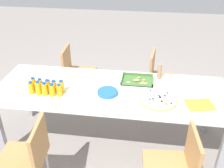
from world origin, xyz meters
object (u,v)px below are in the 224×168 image
(plate_stack, at_px, (108,92))
(juice_bottle_4, at_px, (59,90))
(juice_bottle_0, at_px, (31,88))
(juice_bottle_6, at_px, (40,85))
(juice_bottle_8, at_px, (54,86))
(cardboard_tube, at_px, (159,72))
(chair_far_left, at_px, (75,70))
(party_table, at_px, (110,94))
(juice_bottle_5, at_px, (34,84))
(chair_near_left, at_px, (28,156))
(chair_near_right, at_px, (176,165))
(fruit_pizza, at_px, (158,100))
(napkin_stack, at_px, (202,91))
(juice_bottle_9, at_px, (62,86))
(juice_bottle_2, at_px, (45,89))
(snack_tray, at_px, (137,80))
(juice_bottle_1, at_px, (38,88))
(paper_folder, at_px, (200,105))
(chair_far_right, at_px, (160,76))
(juice_bottle_3, at_px, (52,90))
(juice_bottle_7, at_px, (48,86))

(plate_stack, bearing_deg, juice_bottle_4, -168.03)
(juice_bottle_0, distance_m, juice_bottle_6, 0.10)
(juice_bottle_8, height_order, cardboard_tube, cardboard_tube)
(chair_far_left, xyz_separation_m, plate_stack, (0.60, -0.90, 0.25))
(party_table, bearing_deg, juice_bottle_5, -171.57)
(party_table, xyz_separation_m, plate_stack, (-0.01, -0.09, 0.08))
(juice_bottle_4, relative_size, juice_bottle_8, 1.01)
(chair_far_left, bearing_deg, chair_near_left, -1.73)
(chair_near_left, relative_size, juice_bottle_8, 6.21)
(chair_far_left, distance_m, chair_near_right, 2.00)
(fruit_pizza, distance_m, napkin_stack, 0.51)
(chair_near_left, relative_size, juice_bottle_9, 6.08)
(juice_bottle_0, bearing_deg, juice_bottle_2, -2.74)
(juice_bottle_6, relative_size, napkin_stack, 0.92)
(chair_near_left, height_order, snack_tray, chair_near_left)
(juice_bottle_5, relative_size, juice_bottle_9, 1.05)
(juice_bottle_1, xyz_separation_m, snack_tray, (0.98, 0.40, -0.06))
(juice_bottle_0, height_order, snack_tray, juice_bottle_0)
(chair_near_left, relative_size, paper_folder, 3.19)
(juice_bottle_8, bearing_deg, cardboard_tube, 21.67)
(chair_far_right, height_order, cardboard_tube, cardboard_tube)
(juice_bottle_6, bearing_deg, juice_bottle_0, -132.56)
(snack_tray, height_order, paper_folder, snack_tray)
(fruit_pizza, bearing_deg, snack_tray, 122.07)
(snack_tray, xyz_separation_m, cardboard_tube, (0.24, 0.10, 0.08))
(juice_bottle_1, distance_m, juice_bottle_2, 0.07)
(plate_stack, bearing_deg, chair_far_left, 123.64)
(chair_far_right, height_order, paper_folder, chair_far_right)
(juice_bottle_3, bearing_deg, chair_far_right, 42.07)
(juice_bottle_6, bearing_deg, juice_bottle_2, -45.44)
(juice_bottle_4, relative_size, paper_folder, 0.52)
(chair_far_right, xyz_separation_m, juice_bottle_6, (-1.27, -0.93, 0.30))
(party_table, height_order, juice_bottle_3, juice_bottle_3)
(juice_bottle_1, bearing_deg, juice_bottle_8, 25.79)
(chair_near_right, relative_size, juice_bottle_1, 5.52)
(juice_bottle_7, xyz_separation_m, paper_folder, (1.53, -0.04, -0.06))
(chair_far_right, distance_m, juice_bottle_8, 1.49)
(juice_bottle_0, xyz_separation_m, juice_bottle_8, (0.22, 0.07, -0.00))
(chair_far_right, height_order, chair_near_right, same)
(chair_near_left, height_order, juice_bottle_3, juice_bottle_3)
(snack_tray, distance_m, paper_folder, 0.72)
(juice_bottle_3, height_order, fruit_pizza, juice_bottle_3)
(juice_bottle_5, bearing_deg, juice_bottle_3, -20.03)
(juice_bottle_2, bearing_deg, chair_far_left, 88.61)
(juice_bottle_3, height_order, snack_tray, juice_bottle_3)
(chair_near_left, distance_m, chair_far_right, 1.99)
(juice_bottle_3, distance_m, juice_bottle_4, 0.07)
(juice_bottle_0, relative_size, juice_bottle_1, 0.92)
(snack_tray, xyz_separation_m, napkin_stack, (0.68, -0.12, -0.00))
(juice_bottle_5, bearing_deg, snack_tray, 16.83)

